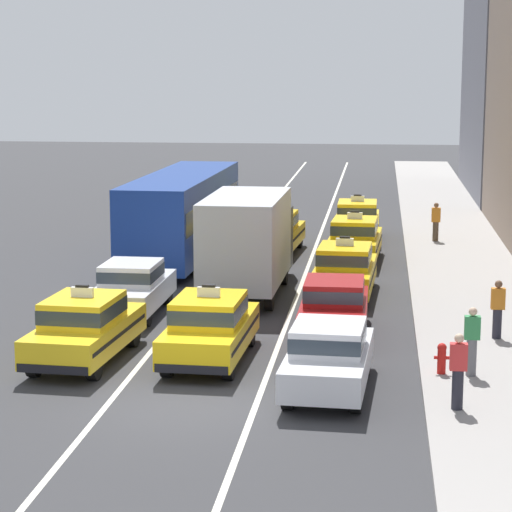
{
  "coord_description": "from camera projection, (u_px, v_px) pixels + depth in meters",
  "views": [
    {
      "loc": [
        4.18,
        -21.49,
        7.18
      ],
      "look_at": [
        0.3,
        11.2,
        1.3
      ],
      "focal_mm": 74.0,
      "sensor_mm": 36.0,
      "label": 1
    }
  ],
  "objects": [
    {
      "name": "sedan_right_second",
      "position": [
        334.0,
        306.0,
        28.46
      ],
      "size": [
        1.77,
        4.31,
        1.58
      ],
      "color": "black",
      "rests_on": "ground"
    },
    {
      "name": "pedestrian_by_storefront",
      "position": [
        458.0,
        371.0,
        21.91
      ],
      "size": [
        0.36,
        0.24,
        1.63
      ],
      "color": "#23232D",
      "rests_on": "sidewalk_curb"
    },
    {
      "name": "taxi_right_third",
      "position": [
        345.0,
        269.0,
        33.44
      ],
      "size": [
        2.01,
        4.63,
        1.96
      ],
      "color": "black",
      "rests_on": "ground"
    },
    {
      "name": "ground_plane",
      "position": [
        181.0,
        405.0,
        22.76
      ],
      "size": [
        160.0,
        160.0,
        0.0
      ],
      "primitive_type": "plane",
      "color": "#353538"
    },
    {
      "name": "sedan_left_second",
      "position": [
        132.0,
        286.0,
        31.0
      ],
      "size": [
        1.8,
        4.32,
        1.58
      ],
      "color": "black",
      "rests_on": "ground"
    },
    {
      "name": "sidewalk_curb",
      "position": [
        466.0,
        276.0,
        36.57
      ],
      "size": [
        4.0,
        90.0,
        0.15
      ],
      "primitive_type": "cube",
      "color": "#9E9993",
      "rests_on": "ground"
    },
    {
      "name": "pedestrian_mid_block",
      "position": [
        498.0,
        309.0,
        27.69
      ],
      "size": [
        0.36,
        0.24,
        1.56
      ],
      "color": "#23232D",
      "rests_on": "sidewalk_curb"
    },
    {
      "name": "fire_hydrant",
      "position": [
        442.0,
        357.0,
        24.55
      ],
      "size": [
        0.36,
        0.22,
        0.73
      ],
      "color": "red",
      "rests_on": "sidewalk_curb"
    },
    {
      "name": "lane_stripe_center_right",
      "position": [
        314.0,
        250.0,
        42.12
      ],
      "size": [
        0.14,
        80.0,
        0.01
      ],
      "primitive_type": "cube",
      "color": "silver",
      "rests_on": "ground"
    },
    {
      "name": "taxi_right_fourth",
      "position": [
        355.0,
        239.0,
        39.36
      ],
      "size": [
        2.03,
        4.64,
        1.96
      ],
      "color": "black",
      "rests_on": "ground"
    },
    {
      "name": "bus_left_third",
      "position": [
        183.0,
        211.0,
        40.18
      ],
      "size": [
        2.77,
        11.26,
        3.22
      ],
      "color": "black",
      "rests_on": "ground"
    },
    {
      "name": "taxi_center_third",
      "position": [
        274.0,
        232.0,
        41.14
      ],
      "size": [
        2.1,
        4.66,
        1.96
      ],
      "color": "black",
      "rests_on": "ground"
    },
    {
      "name": "pedestrian_near_crosswalk",
      "position": [
        436.0,
        222.0,
        43.29
      ],
      "size": [
        0.36,
        0.24,
        1.59
      ],
      "color": "#473828",
      "rests_on": "sidewalk_curb"
    },
    {
      "name": "taxi_right_fifth",
      "position": [
        357.0,
        220.0,
        44.43
      ],
      "size": [
        1.82,
        4.56,
        1.96
      ],
      "color": "black",
      "rests_on": "ground"
    },
    {
      "name": "taxi_center_nearest",
      "position": [
        210.0,
        327.0,
        26.05
      ],
      "size": [
        1.96,
        4.61,
        1.96
      ],
      "color": "black",
      "rests_on": "ground"
    },
    {
      "name": "taxi_left_nearest",
      "position": [
        85.0,
        327.0,
        26.03
      ],
      "size": [
        2.09,
        4.66,
        1.96
      ],
      "color": "black",
      "rests_on": "ground"
    },
    {
      "name": "box_truck_center_second",
      "position": [
        249.0,
        239.0,
        33.76
      ],
      "size": [
        2.4,
        7.0,
        3.27
      ],
      "color": "black",
      "rests_on": "ground"
    },
    {
      "name": "lane_stripe_left_center",
      "position": [
        235.0,
        249.0,
        42.49
      ],
      "size": [
        0.14,
        80.0,
        0.01
      ],
      "primitive_type": "cube",
      "color": "silver",
      "rests_on": "ground"
    },
    {
      "name": "sedan_right_nearest",
      "position": [
        328.0,
        355.0,
        23.58
      ],
      "size": [
        1.97,
        4.38,
        1.58
      ],
      "color": "black",
      "rests_on": "ground"
    },
    {
      "name": "pedestrian_trailing",
      "position": [
        472.0,
        341.0,
        24.32
      ],
      "size": [
        0.36,
        0.24,
        1.62
      ],
      "color": "slate",
      "rests_on": "sidewalk_curb"
    }
  ]
}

